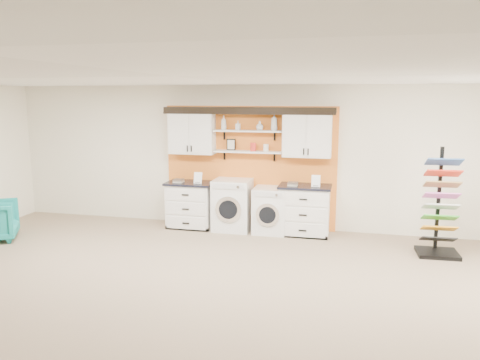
% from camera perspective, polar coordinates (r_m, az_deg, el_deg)
% --- Properties ---
extents(floor, '(10.00, 10.00, 0.00)m').
position_cam_1_polar(floor, '(5.92, -7.27, -15.77)').
color(floor, '#8B765E').
rests_on(floor, ground).
extents(ceiling, '(10.00, 10.00, 0.00)m').
position_cam_1_polar(ceiling, '(5.34, -7.96, 12.41)').
color(ceiling, white).
rests_on(ceiling, wall_back).
extents(wall_back, '(10.00, 0.00, 10.00)m').
position_cam_1_polar(wall_back, '(9.25, 1.25, 2.81)').
color(wall_back, '#EDE4CD').
rests_on(wall_back, floor).
extents(accent_panel, '(3.40, 0.07, 2.40)m').
position_cam_1_polar(accent_panel, '(9.25, 1.20, 1.56)').
color(accent_panel, orange).
rests_on(accent_panel, wall_back).
extents(upper_cabinet_left, '(0.90, 0.35, 0.84)m').
position_cam_1_polar(upper_cabinet_left, '(9.31, -5.86, 5.78)').
color(upper_cabinet_left, white).
rests_on(upper_cabinet_left, wall_back).
extents(upper_cabinet_right, '(0.90, 0.35, 0.84)m').
position_cam_1_polar(upper_cabinet_right, '(8.83, 8.20, 5.49)').
color(upper_cabinet_right, white).
rests_on(upper_cabinet_right, wall_back).
extents(shelf_lower, '(1.32, 0.28, 0.03)m').
position_cam_1_polar(shelf_lower, '(9.04, 0.99, 3.47)').
color(shelf_lower, white).
rests_on(shelf_lower, wall_back).
extents(shelf_upper, '(1.32, 0.28, 0.03)m').
position_cam_1_polar(shelf_upper, '(9.00, 0.99, 6.00)').
color(shelf_upper, white).
rests_on(shelf_upper, wall_back).
extents(crown_molding, '(3.30, 0.41, 0.13)m').
position_cam_1_polar(crown_molding, '(9.00, 1.02, 8.53)').
color(crown_molding, black).
rests_on(crown_molding, wall_back).
extents(picture_frame, '(0.18, 0.02, 0.22)m').
position_cam_1_polar(picture_frame, '(9.16, -1.09, 4.34)').
color(picture_frame, black).
rests_on(picture_frame, shelf_lower).
extents(canister_red, '(0.11, 0.11, 0.16)m').
position_cam_1_polar(canister_red, '(9.01, 1.61, 4.06)').
color(canister_red, red).
rests_on(canister_red, shelf_lower).
extents(canister_cream, '(0.10, 0.10, 0.14)m').
position_cam_1_polar(canister_cream, '(8.96, 3.18, 3.95)').
color(canister_cream, silver).
rests_on(canister_cream, shelf_lower).
extents(base_cabinet_left, '(0.93, 0.66, 0.91)m').
position_cam_1_polar(base_cabinet_left, '(9.38, -6.01, -2.99)').
color(base_cabinet_left, white).
rests_on(base_cabinet_left, floor).
extents(base_cabinet_right, '(0.97, 0.66, 0.95)m').
position_cam_1_polar(base_cabinet_right, '(8.90, 7.88, -3.64)').
color(base_cabinet_right, white).
rests_on(base_cabinet_right, floor).
extents(washer, '(0.71, 0.71, 1.00)m').
position_cam_1_polar(washer, '(9.12, -0.91, -3.04)').
color(washer, white).
rests_on(washer, floor).
extents(dryer, '(0.62, 0.71, 0.87)m').
position_cam_1_polar(dryer, '(8.99, 3.74, -3.67)').
color(dryer, white).
rests_on(dryer, floor).
extents(sample_rack, '(0.67, 0.56, 1.78)m').
position_cam_1_polar(sample_rack, '(8.34, 23.11, -4.75)').
color(sample_rack, black).
rests_on(sample_rack, floor).
extents(soap_bottle_a, '(0.12, 0.12, 0.27)m').
position_cam_1_polar(soap_bottle_a, '(9.11, -2.00, 7.01)').
color(soap_bottle_a, silver).
rests_on(soap_bottle_a, shelf_upper).
extents(soap_bottle_b, '(0.08, 0.09, 0.18)m').
position_cam_1_polar(soap_bottle_b, '(9.04, -0.25, 6.69)').
color(soap_bottle_b, silver).
rests_on(soap_bottle_b, shelf_upper).
extents(soap_bottle_c, '(0.18, 0.18, 0.18)m').
position_cam_1_polar(soap_bottle_c, '(8.95, 2.42, 6.64)').
color(soap_bottle_c, silver).
rests_on(soap_bottle_c, shelf_upper).
extents(soap_bottle_d, '(0.17, 0.17, 0.32)m').
position_cam_1_polar(soap_bottle_d, '(8.90, 4.19, 7.06)').
color(soap_bottle_d, silver).
rests_on(soap_bottle_d, shelf_upper).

